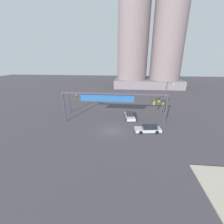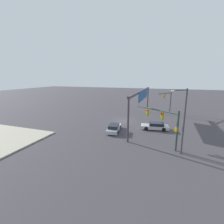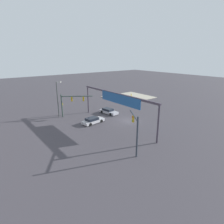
{
  "view_description": "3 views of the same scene",
  "coord_description": "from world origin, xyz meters",
  "px_view_note": "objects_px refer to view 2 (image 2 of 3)",
  "views": [
    {
      "loc": [
        2.59,
        -24.45,
        12.43
      ],
      "look_at": [
        -0.12,
        1.74,
        2.99
      ],
      "focal_mm": 23.69,
      "sensor_mm": 36.0,
      "label": 1
    },
    {
      "loc": [
        30.49,
        8.27,
        8.84
      ],
      "look_at": [
        0.93,
        -2.27,
        1.9
      ],
      "focal_mm": 25.59,
      "sensor_mm": 36.0,
      "label": 2
    },
    {
      "loc": [
        -27.2,
        25.37,
        13.2
      ],
      "look_at": [
        2.07,
        2.63,
        1.94
      ],
      "focal_mm": 30.6,
      "sensor_mm": 36.0,
      "label": 3
    }
  ],
  "objects_px": {
    "streetlamp_curved_arm": "(183,118)",
    "sedan_car_approaching": "(114,128)",
    "traffic_signal_opposite_side": "(165,120)",
    "traffic_signal_near_corner": "(168,99)",
    "sedan_car_waiting_far": "(155,126)"
  },
  "relations": [
    {
      "from": "traffic_signal_opposite_side",
      "to": "sedan_car_approaching",
      "type": "bearing_deg",
      "value": 11.97
    },
    {
      "from": "traffic_signal_near_corner",
      "to": "streetlamp_curved_arm",
      "type": "bearing_deg",
      "value": 36.82
    },
    {
      "from": "traffic_signal_near_corner",
      "to": "sedan_car_approaching",
      "type": "xyz_separation_m",
      "value": [
        16.88,
        -8.07,
        -3.11
      ]
    },
    {
      "from": "traffic_signal_near_corner",
      "to": "sedan_car_approaching",
      "type": "height_order",
      "value": "traffic_signal_near_corner"
    },
    {
      "from": "sedan_car_approaching",
      "to": "sedan_car_waiting_far",
      "type": "height_order",
      "value": "same"
    },
    {
      "from": "sedan_car_waiting_far",
      "to": "traffic_signal_opposite_side",
      "type": "bearing_deg",
      "value": 95.58
    },
    {
      "from": "traffic_signal_near_corner",
      "to": "sedan_car_waiting_far",
      "type": "height_order",
      "value": "traffic_signal_near_corner"
    },
    {
      "from": "traffic_signal_opposite_side",
      "to": "traffic_signal_near_corner",
      "type": "bearing_deg",
      "value": -56.2
    },
    {
      "from": "traffic_signal_near_corner",
      "to": "sedan_car_approaching",
      "type": "distance_m",
      "value": 18.97
    },
    {
      "from": "traffic_signal_opposite_side",
      "to": "streetlamp_curved_arm",
      "type": "height_order",
      "value": "streetlamp_curved_arm"
    },
    {
      "from": "streetlamp_curved_arm",
      "to": "sedan_car_approaching",
      "type": "height_order",
      "value": "streetlamp_curved_arm"
    },
    {
      "from": "sedan_car_approaching",
      "to": "traffic_signal_near_corner",
      "type": "bearing_deg",
      "value": -33.48
    },
    {
      "from": "sedan_car_waiting_far",
      "to": "streetlamp_curved_arm",
      "type": "bearing_deg",
      "value": 104.84
    },
    {
      "from": "traffic_signal_opposite_side",
      "to": "streetlamp_curved_arm",
      "type": "relative_size",
      "value": 0.75
    },
    {
      "from": "streetlamp_curved_arm",
      "to": "sedan_car_approaching",
      "type": "relative_size",
      "value": 1.57
    }
  ]
}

